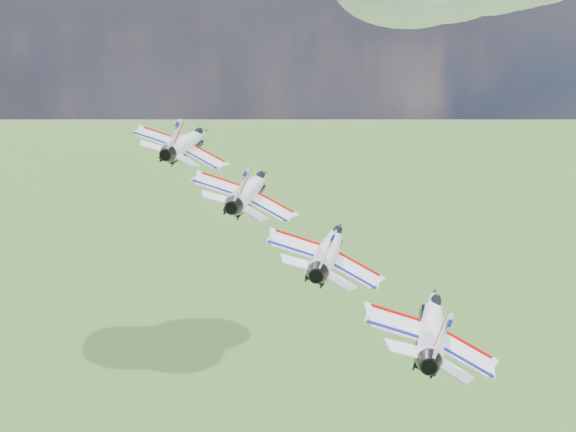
% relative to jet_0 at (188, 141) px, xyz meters
% --- Properties ---
extents(jet_0, '(10.46, 13.83, 6.99)m').
position_rel_jet_0_xyz_m(jet_0, '(0.00, 0.00, 0.00)').
color(jet_0, silver).
extents(jet_1, '(10.46, 13.83, 6.99)m').
position_rel_jet_0_xyz_m(jet_1, '(7.92, -7.98, -2.40)').
color(jet_1, silver).
extents(jet_2, '(10.46, 13.83, 6.99)m').
position_rel_jet_0_xyz_m(jet_2, '(15.84, -15.96, -4.81)').
color(jet_2, white).
extents(jet_3, '(10.46, 13.83, 6.99)m').
position_rel_jet_0_xyz_m(jet_3, '(23.75, -23.93, -7.21)').
color(jet_3, silver).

